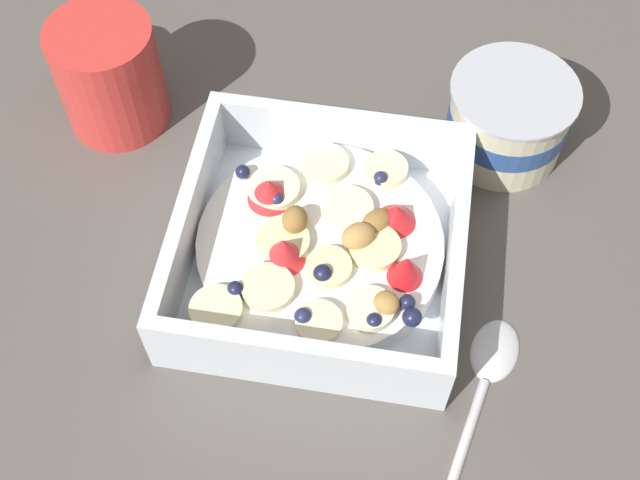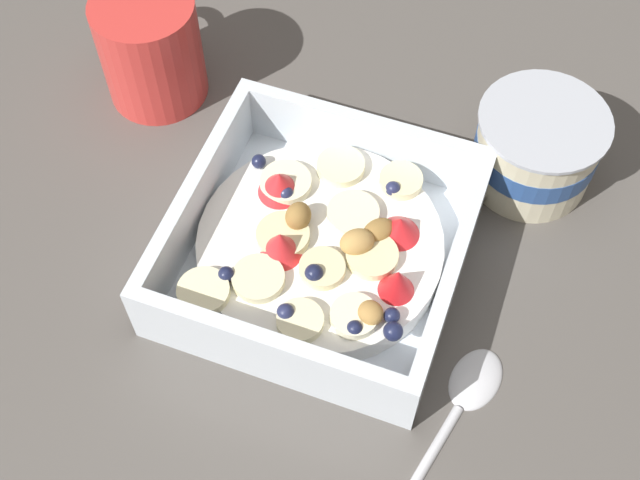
% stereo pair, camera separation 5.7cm
% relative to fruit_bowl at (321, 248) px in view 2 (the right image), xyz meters
% --- Properties ---
extents(ground_plane, '(2.40, 2.40, 0.00)m').
position_rel_fruit_bowl_xyz_m(ground_plane, '(-0.01, 0.01, -0.02)').
color(ground_plane, '#56514C').
extents(fruit_bowl, '(0.20, 0.20, 0.06)m').
position_rel_fruit_bowl_xyz_m(fruit_bowl, '(0.00, 0.00, 0.00)').
color(fruit_bowl, white).
rests_on(fruit_bowl, ground).
extents(spoon, '(0.06, 0.17, 0.01)m').
position_rel_fruit_bowl_xyz_m(spoon, '(0.12, -0.07, -0.02)').
color(spoon, silver).
rests_on(spoon, ground).
extents(yogurt_cup, '(0.10, 0.10, 0.07)m').
position_rel_fruit_bowl_xyz_m(yogurt_cup, '(0.12, 0.13, 0.01)').
color(yogurt_cup, beige).
rests_on(yogurt_cup, ground).
extents(coffee_mug, '(0.09, 0.09, 0.09)m').
position_rel_fruit_bowl_xyz_m(coffee_mug, '(-0.18, 0.11, 0.02)').
color(coffee_mug, red).
rests_on(coffee_mug, ground).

